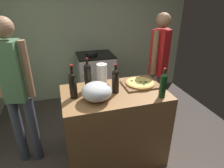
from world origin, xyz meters
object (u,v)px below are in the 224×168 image
wine_bottle_clear (73,84)px  stove (96,79)px  mixing_bowl (97,91)px  pizza (140,83)px  wine_bottle_green (88,76)px  wine_bottle_amber (115,80)px  wine_bottle_dark (163,85)px  person_in_stripes (16,88)px  paper_towel_roll (102,75)px  person_in_red (159,64)px

wine_bottle_clear → stove: wine_bottle_clear is taller
mixing_bowl → stove: 1.65m
pizza → wine_bottle_clear: wine_bottle_clear is taller
wine_bottle_green → wine_bottle_clear: 0.24m
pizza → wine_bottle_amber: (-0.33, -0.09, 0.12)m
pizza → wine_bottle_dark: 0.36m
mixing_bowl → stove: (0.29, 1.53, -0.54)m
wine_bottle_amber → person_in_stripes: size_ratio=0.19×
wine_bottle_clear → wine_bottle_green: bearing=41.0°
wine_bottle_dark → paper_towel_roll: bearing=138.3°
wine_bottle_amber → stove: wine_bottle_amber is taller
wine_bottle_clear → mixing_bowl: bearing=-26.8°
paper_towel_roll → wine_bottle_dark: size_ratio=0.82×
wine_bottle_clear → person_in_red: (1.27, 0.55, -0.10)m
mixing_bowl → wine_bottle_dark: 0.67m
stove → person_in_red: (0.76, -0.86, 0.50)m
pizza → person_in_stripes: person_in_stripes is taller
pizza → wine_bottle_dark: bearing=-73.8°
wine_bottle_clear → person_in_stripes: person_in_stripes is taller
mixing_bowl → wine_bottle_dark: wine_bottle_dark is taller
pizza → stove: bearing=101.4°
pizza → paper_towel_roll: bearing=162.5°
person_in_red → wine_bottle_clear: bearing=-156.6°
mixing_bowl → person_in_red: person_in_red is taller
mixing_bowl → stove: size_ratio=0.31×
mixing_bowl → wine_bottle_amber: bearing=24.5°
wine_bottle_dark → person_in_red: person_in_red is taller
mixing_bowl → wine_bottle_green: bearing=98.8°
wine_bottle_dark → wine_bottle_clear: wine_bottle_clear is taller
wine_bottle_green → wine_bottle_dark: 0.81m
pizza → person_in_red: size_ratio=0.20×
paper_towel_roll → person_in_stripes: (-0.93, 0.03, -0.06)m
pizza → wine_bottle_amber: bearing=-164.2°
pizza → mixing_bowl: mixing_bowl is taller
wine_bottle_amber → person_in_red: size_ratio=0.19×
mixing_bowl → wine_bottle_amber: (0.23, 0.10, 0.05)m
mixing_bowl → wine_bottle_dark: size_ratio=0.96×
paper_towel_roll → mixing_bowl: bearing=-111.8°
wine_bottle_amber → person_in_red: person_in_red is taller
person_in_stripes → wine_bottle_green: bearing=-7.4°
wine_bottle_green → pizza: bearing=-6.4°
stove → mixing_bowl: bearing=-100.9°
pizza → wine_bottle_green: (-0.60, 0.07, 0.13)m
mixing_bowl → wine_bottle_green: size_ratio=0.84×
paper_towel_roll → wine_bottle_green: 0.19m
mixing_bowl → paper_towel_roll: size_ratio=1.18×
paper_towel_roll → stove: bearing=82.3°
wine_bottle_dark → person_in_stripes: bearing=161.0°
paper_towel_roll → wine_bottle_dark: bearing=-41.7°
wine_bottle_green → person_in_red: (1.09, 0.40, -0.11)m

